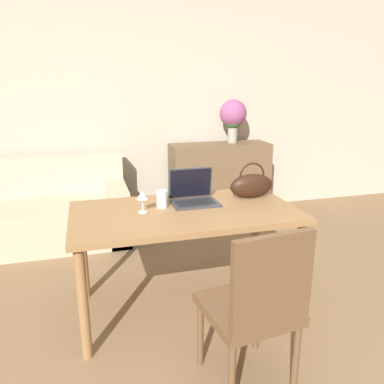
# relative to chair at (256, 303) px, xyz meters

# --- Properties ---
(wall_back) EXTENTS (10.00, 0.06, 2.70)m
(wall_back) POSITION_rel_chair_xyz_m (-0.07, 2.90, 0.84)
(wall_back) COLOR #BCB29E
(wall_back) RESTS_ON ground_plane
(dining_table) EXTENTS (1.49, 0.80, 0.74)m
(dining_table) POSITION_rel_chair_xyz_m (-0.15, 0.81, 0.15)
(dining_table) COLOR olive
(dining_table) RESTS_ON ground_plane
(chair) EXTENTS (0.49, 0.49, 0.92)m
(chair) POSITION_rel_chair_xyz_m (0.00, 0.00, 0.00)
(chair) COLOR brown
(chair) RESTS_ON ground_plane
(couch) EXTENTS (1.68, 0.86, 0.82)m
(couch) POSITION_rel_chair_xyz_m (-1.24, 2.37, -0.22)
(couch) COLOR #C1B293
(couch) RESTS_ON ground_plane
(sideboard) EXTENTS (1.16, 0.40, 0.89)m
(sideboard) POSITION_rel_chair_xyz_m (0.74, 2.58, -0.06)
(sideboard) COLOR brown
(sideboard) RESTS_ON ground_plane
(laptop) EXTENTS (0.32, 0.26, 0.24)m
(laptop) POSITION_rel_chair_xyz_m (-0.05, 0.97, 0.30)
(laptop) COLOR #38383D
(laptop) RESTS_ON dining_table
(drinking_glass) EXTENTS (0.07, 0.07, 0.12)m
(drinking_glass) POSITION_rel_chair_xyz_m (-0.29, 0.91, 0.29)
(drinking_glass) COLOR silver
(drinking_glass) RESTS_ON dining_table
(wine_glass) EXTENTS (0.08, 0.08, 0.15)m
(wine_glass) POSITION_rel_chair_xyz_m (-0.43, 0.84, 0.35)
(wine_glass) COLOR silver
(wine_glass) RESTS_ON dining_table
(handbag) EXTENTS (0.33, 0.12, 0.26)m
(handbag) POSITION_rel_chair_xyz_m (0.39, 0.96, 0.33)
(handbag) COLOR black
(handbag) RESTS_ON dining_table
(flower_vase) EXTENTS (0.31, 0.31, 0.50)m
(flower_vase) POSITION_rel_chair_xyz_m (0.90, 2.62, 0.69)
(flower_vase) COLOR #9E998E
(flower_vase) RESTS_ON sideboard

